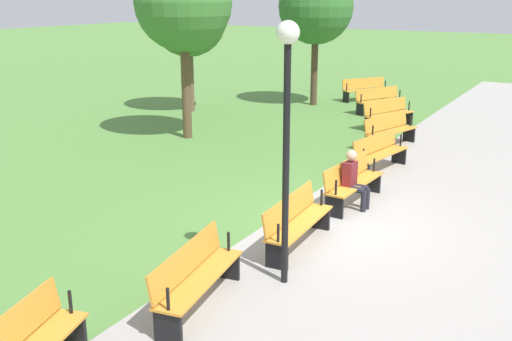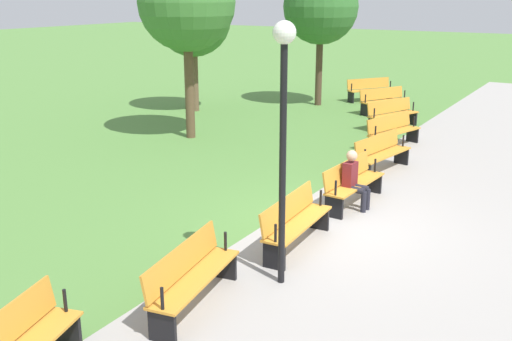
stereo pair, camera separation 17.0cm
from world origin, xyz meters
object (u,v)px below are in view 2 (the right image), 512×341
(person_seated, at_px, (354,178))
(bench_4, at_px, (381,152))
(bench_3, at_px, (392,130))
(bench_5, at_px, (352,181))
(bench_0, at_px, (370,89))
(bench_6, at_px, (295,221))
(bench_2, at_px, (392,113))
(tree_0, at_px, (321,7))
(bench_1, at_px, (384,100))
(bench_7, at_px, (191,275))
(tree_3, at_px, (187,3))
(lamp_post, at_px, (283,106))
(tree_1, at_px, (193,19))

(person_seated, bearing_deg, bench_4, -168.26)
(bench_3, distance_m, bench_5, 5.04)
(bench_0, relative_size, bench_6, 0.94)
(bench_2, bearing_deg, tree_0, -100.98)
(bench_0, height_order, bench_1, same)
(bench_4, xyz_separation_m, bench_6, (5.03, 0.28, 0.00))
(person_seated, relative_size, tree_0, 0.23)
(bench_0, distance_m, bench_7, 17.23)
(bench_3, xyz_separation_m, bench_7, (10.01, 0.56, 0.00))
(tree_3, bearing_deg, lamp_post, 45.38)
(bench_2, xyz_separation_m, bench_6, (9.88, 1.66, 0.00))
(bench_3, xyz_separation_m, bench_4, (2.46, 0.56, 0.00))
(bench_4, xyz_separation_m, tree_1, (-3.92, -8.54, 2.83))
(bench_6, height_order, person_seated, person_seated)
(bench_4, bearing_deg, bench_3, -157.65)
(lamp_post, bearing_deg, bench_7, -29.29)
(bench_0, relative_size, tree_1, 0.40)
(bench_2, bearing_deg, bench_4, 38.35)
(bench_3, bearing_deg, bench_6, 22.39)
(bench_1, relative_size, bench_6, 0.98)
(bench_3, bearing_deg, bench_1, -141.68)
(bench_4, distance_m, person_seated, 2.78)
(bench_2, height_order, tree_3, tree_3)
(bench_5, distance_m, bench_6, 2.52)
(bench_0, relative_size, bench_4, 0.93)
(bench_7, height_order, tree_0, tree_0)
(bench_4, relative_size, tree_1, 0.43)
(bench_1, xyz_separation_m, bench_3, (4.66, 1.91, 0.00))
(bench_2, bearing_deg, bench_1, -132.08)
(tree_3, bearing_deg, tree_0, 172.22)
(bench_0, height_order, bench_4, same)
(bench_0, height_order, person_seated, person_seated)
(bench_1, height_order, bench_7, same)
(bench_6, bearing_deg, bench_3, -176.84)
(bench_0, distance_m, tree_1, 7.68)
(bench_1, relative_size, bench_7, 0.97)
(bench_0, bearing_deg, bench_2, 63.93)
(bench_3, relative_size, person_seated, 1.69)
(tree_1, xyz_separation_m, lamp_post, (10.20, 9.25, -0.63))
(bench_6, relative_size, person_seated, 1.66)
(bench_4, xyz_separation_m, bench_7, (7.54, 0.00, 0.00))
(bench_2, distance_m, tree_1, 7.75)
(bench_3, bearing_deg, tree_1, -84.32)
(lamp_post, bearing_deg, tree_1, -137.79)
(tree_0, bearing_deg, tree_3, -7.78)
(tree_0, xyz_separation_m, lamp_post, (13.63, 5.89, -1.01))
(bench_0, xyz_separation_m, tree_1, (5.34, -4.74, 2.83))
(bench_2, distance_m, lamp_post, 11.53)
(person_seated, bearing_deg, tree_3, -112.92)
(bench_1, xyz_separation_m, person_seated, (9.87, 2.88, 0.16))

